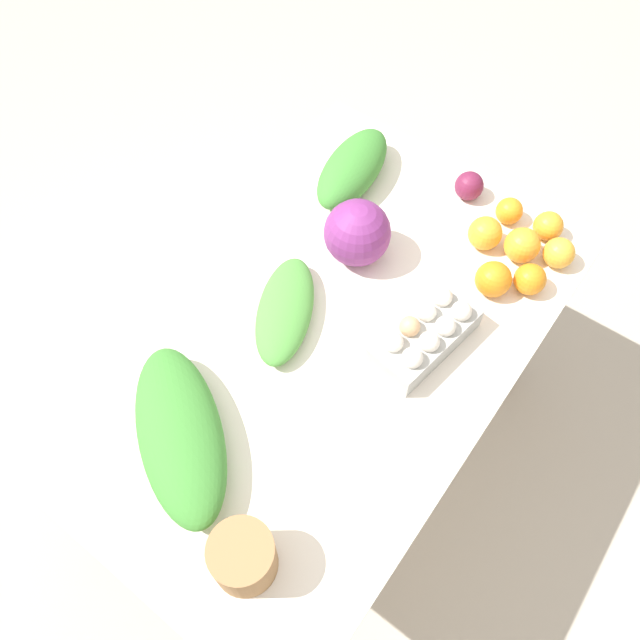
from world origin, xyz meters
name	(u,v)px	position (x,y,z in m)	size (l,w,h in m)	color
ground_plane	(320,448)	(0.00, 0.00, 0.00)	(8.00, 8.00, 0.00)	#B2A899
dining_table	(320,349)	(0.00, 0.00, 0.63)	(1.26, 0.82, 0.74)	silver
cabbage_purple	(357,233)	(0.21, 0.05, 0.82)	(0.15, 0.15, 0.15)	#7A2D75
egg_carton	(426,334)	(0.09, -0.21, 0.78)	(0.26, 0.15, 0.09)	#A8A8A3
paper_bag	(243,557)	(-0.48, -0.19, 0.80)	(0.11, 0.11, 0.11)	#997047
greens_bunch_chard	(285,310)	(-0.03, 0.07, 0.77)	(0.28, 0.12, 0.06)	#4C933D
greens_bunch_beet_tops	(180,433)	(-0.38, 0.05, 0.79)	(0.38, 0.16, 0.09)	#3D8433
greens_bunch_scallion	(353,168)	(0.40, 0.20, 0.79)	(0.30, 0.13, 0.09)	#3D8433
beet_root	(469,186)	(0.53, -0.07, 0.78)	(0.07, 0.07, 0.07)	maroon
orange_0	(530,279)	(0.36, -0.32, 0.78)	(0.07, 0.07, 0.07)	orange
orange_1	(522,245)	(0.43, -0.26, 0.78)	(0.08, 0.08, 0.08)	orange
orange_2	(548,226)	(0.53, -0.28, 0.78)	(0.07, 0.07, 0.07)	orange
orange_3	(493,279)	(0.31, -0.25, 0.78)	(0.08, 0.08, 0.08)	orange
orange_4	(559,253)	(0.47, -0.34, 0.78)	(0.07, 0.07, 0.07)	#F9A833
orange_5	(485,233)	(0.42, -0.17, 0.78)	(0.08, 0.08, 0.08)	orange
orange_6	(509,211)	(0.52, -0.18, 0.77)	(0.07, 0.07, 0.07)	orange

